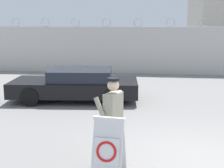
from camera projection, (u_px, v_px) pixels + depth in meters
The scene contains 5 objects.
ground_plane at pixel (199, 159), 6.61m from camera, with size 90.00×90.00×0.00m, color gray.
perimeter_wall at pixel (170, 50), 17.20m from camera, with size 36.00×0.30×3.06m.
barricade_sign at pixel (109, 148), 5.72m from camera, with size 0.63×0.71×1.17m.
security_guard at pixel (113, 117), 6.13m from camera, with size 0.56×0.62×1.80m.
parked_car_front_coupe at pixel (76, 84), 11.50m from camera, with size 4.74×2.34×1.16m.
Camera 1 is at (-1.08, -6.34, 2.86)m, focal length 50.00 mm.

